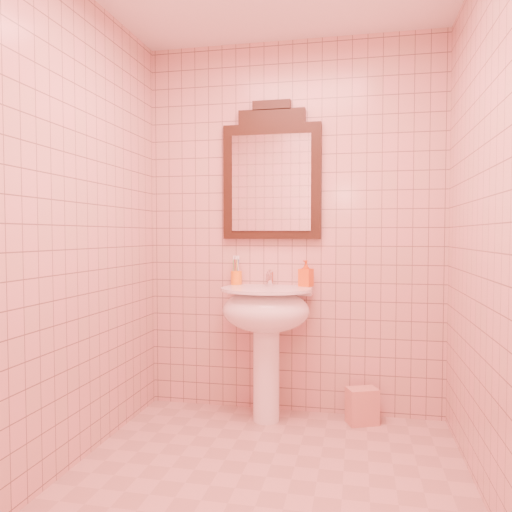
% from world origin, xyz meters
% --- Properties ---
extents(floor, '(2.20, 2.20, 0.00)m').
position_xyz_m(floor, '(0.00, 0.00, 0.00)').
color(floor, tan).
rests_on(floor, ground).
extents(back_wall, '(2.00, 0.02, 2.50)m').
position_xyz_m(back_wall, '(0.00, 1.10, 1.25)').
color(back_wall, '#CB9E8D').
rests_on(back_wall, floor).
extents(pedestal_sink, '(0.58, 0.58, 0.86)m').
position_xyz_m(pedestal_sink, '(-0.14, 0.87, 0.66)').
color(pedestal_sink, white).
rests_on(pedestal_sink, floor).
extents(faucet, '(0.04, 0.16, 0.11)m').
position_xyz_m(faucet, '(-0.14, 1.01, 0.92)').
color(faucet, white).
rests_on(faucet, pedestal_sink).
extents(mirror, '(0.66, 0.06, 0.92)m').
position_xyz_m(mirror, '(-0.14, 1.07, 1.60)').
color(mirror, black).
rests_on(mirror, back_wall).
extents(toothbrush_cup, '(0.08, 0.08, 0.17)m').
position_xyz_m(toothbrush_cup, '(-0.38, 1.05, 0.91)').
color(toothbrush_cup, orange).
rests_on(toothbrush_cup, pedestal_sink).
extents(soap_dispenser, '(0.10, 0.10, 0.17)m').
position_xyz_m(soap_dispenser, '(0.10, 1.02, 0.95)').
color(soap_dispenser, '#DD5312').
rests_on(soap_dispenser, pedestal_sink).
extents(towel, '(0.22, 0.19, 0.23)m').
position_xyz_m(towel, '(0.47, 0.95, 0.11)').
color(towel, tan).
rests_on(towel, floor).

